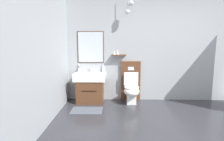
# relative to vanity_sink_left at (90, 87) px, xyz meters

# --- Properties ---
(wall_back) EXTENTS (5.12, 0.45, 2.77)m
(wall_back) POSITION_rel_vanity_sink_left_xyz_m (1.84, 0.27, 1.00)
(wall_back) COLOR #999EA3
(wall_back) RESTS_ON ground
(wall_left) EXTENTS (0.12, 4.25, 2.77)m
(wall_left) POSITION_rel_vanity_sink_left_xyz_m (-0.65, -1.79, 1.00)
(wall_left) COLOR #999EA3
(wall_left) RESTS_ON ground
(bath_mat) EXTENTS (0.68, 0.44, 0.01)m
(bath_mat) POSITION_rel_vanity_sink_left_xyz_m (0.00, -0.60, -0.38)
(bath_mat) COLOR #474C56
(bath_mat) RESTS_ON ground
(vanity_sink_left) EXTENTS (0.76, 0.50, 0.73)m
(vanity_sink_left) POSITION_rel_vanity_sink_left_xyz_m (0.00, 0.00, 0.00)
(vanity_sink_left) COLOR #56331E
(vanity_sink_left) RESTS_ON ground
(tap_on_left_sink) EXTENTS (0.03, 0.13, 0.11)m
(tap_on_left_sink) POSITION_rel_vanity_sink_left_xyz_m (0.00, 0.18, 0.41)
(tap_on_left_sink) COLOR silver
(tap_on_left_sink) RESTS_ON vanity_sink_left
(toilet) EXTENTS (0.48, 0.62, 1.00)m
(toilet) POSITION_rel_vanity_sink_left_xyz_m (1.01, 0.01, -0.01)
(toilet) COLOR #56331E
(toilet) RESTS_ON ground
(toothbrush_cup) EXTENTS (0.07, 0.07, 0.21)m
(toothbrush_cup) POSITION_rel_vanity_sink_left_xyz_m (-0.30, 0.17, 0.40)
(toothbrush_cup) COLOR silver
(toothbrush_cup) RESTS_ON vanity_sink_left
(soap_dispenser) EXTENTS (0.06, 0.06, 0.19)m
(soap_dispenser) POSITION_rel_vanity_sink_left_xyz_m (0.31, 0.18, 0.42)
(soap_dispenser) COLOR white
(soap_dispenser) RESTS_ON vanity_sink_left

